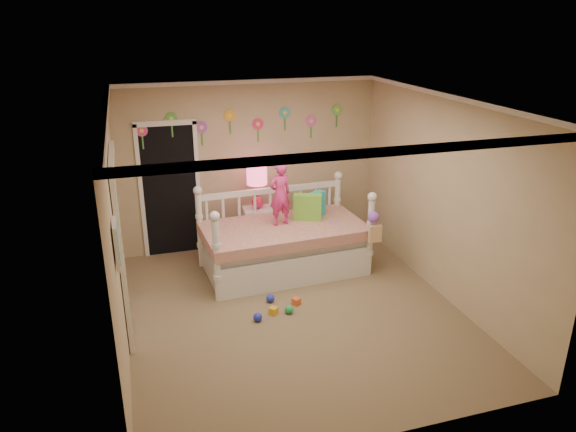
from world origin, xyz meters
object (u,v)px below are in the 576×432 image
object	(u,v)px
child	(280,194)
table_lamp	(257,180)
daybed	(283,230)
nightstand	(258,230)

from	to	relation	value
child	table_lamp	distance (m)	0.69
daybed	nightstand	distance (m)	0.79
daybed	nightstand	world-z (taller)	daybed
child	nightstand	distance (m)	1.05
child	nightstand	bearing A→B (deg)	-87.26
daybed	child	bearing A→B (deg)	122.18
daybed	table_lamp	size ratio (longest dim) A/B	3.44
nightstand	table_lamp	world-z (taller)	table_lamp
table_lamp	daybed	bearing A→B (deg)	-74.51
nightstand	child	bearing A→B (deg)	-72.02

